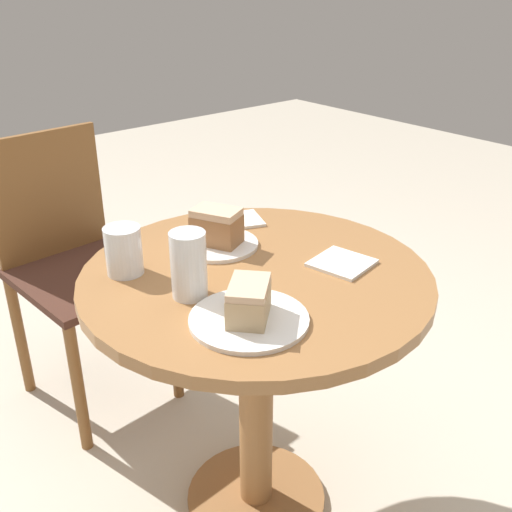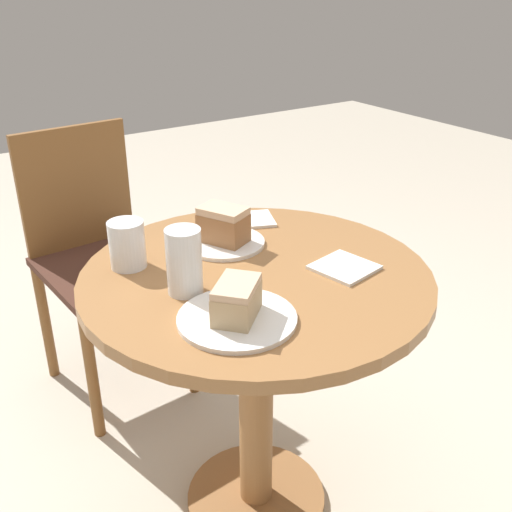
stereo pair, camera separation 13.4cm
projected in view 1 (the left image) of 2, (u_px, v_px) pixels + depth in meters
The scene contains 11 objects.
ground_plane at pixel (256, 500), 1.68m from camera, with size 8.00×8.00×0.00m, color beige.
table at pixel (256, 334), 1.44m from camera, with size 0.80×0.80×0.72m.
chair at pixel (77, 265), 1.94m from camera, with size 0.43×0.46×0.89m.
plate_near at pixel (249, 319), 1.17m from camera, with size 0.24×0.24×0.01m.
plate_far at pixel (217, 244), 1.49m from camera, with size 0.20×0.20×0.01m.
cake_slice_near at pixel (249, 301), 1.15m from camera, with size 0.13×0.13×0.07m.
cake_slice_far at pixel (217, 226), 1.47m from camera, with size 0.12×0.14×0.09m.
glass_lemonade at pixel (189, 269), 1.24m from camera, with size 0.08×0.08×0.14m.
glass_water at pixel (124, 253), 1.34m from camera, with size 0.08×0.08×0.11m.
napkin_stack at pixel (342, 263), 1.40m from camera, with size 0.15×0.15×0.01m.
napkin_side at pixel (240, 220), 1.63m from camera, with size 0.15×0.15×0.01m.
Camera 1 is at (-0.78, -0.92, 1.35)m, focal length 42.00 mm.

